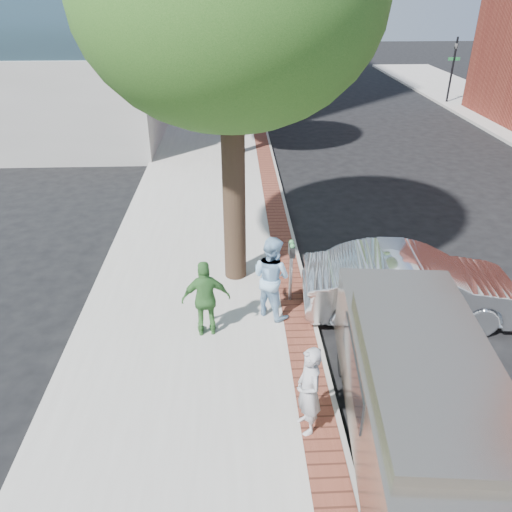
{
  "coord_description": "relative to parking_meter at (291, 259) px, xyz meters",
  "views": [
    {
      "loc": [
        -0.59,
        -8.71,
        6.46
      ],
      "look_at": [
        -0.14,
        0.91,
        1.2
      ],
      "focal_mm": 35.0,
      "sensor_mm": 36.0,
      "label": 1
    }
  ],
  "objects": [
    {
      "name": "office_base",
      "position": [
        -13.62,
        21.26,
        0.79
      ],
      "size": [
        18.2,
        22.2,
        4.0
      ],
      "primitive_type": "cube",
      "color": "gray",
      "rests_on": "ground"
    },
    {
      "name": "curb",
      "position": [
        0.43,
        7.26,
        -1.13
      ],
      "size": [
        0.1,
        60.0,
        0.15
      ],
      "primitive_type": "cube",
      "color": "gray",
      "rests_on": "ground"
    },
    {
      "name": "tree_near",
      "position": [
        -1.22,
        1.16,
        4.97
      ],
      "size": [
        6.0,
        6.0,
        8.51
      ],
      "color": "black",
      "rests_on": "sidewalk"
    },
    {
      "name": "sedan_silver",
      "position": [
        2.55,
        -0.5,
        -0.44
      ],
      "size": [
        4.74,
        1.98,
        1.52
      ],
      "primitive_type": "imported",
      "rotation": [
        0.0,
        0.0,
        1.49
      ],
      "color": "silver",
      "rests_on": "ground"
    },
    {
      "name": "signal_far",
      "position": [
        11.88,
        21.26,
        1.05
      ],
      "size": [
        0.7,
        0.15,
        3.8
      ],
      "color": "black",
      "rests_on": "ground"
    },
    {
      "name": "tree_far",
      "position": [
        -1.12,
        11.26,
        4.09
      ],
      "size": [
        4.8,
        4.8,
        7.14
      ],
      "color": "black",
      "rests_on": "sidewalk"
    },
    {
      "name": "person_officer",
      "position": [
        -0.47,
        -0.51,
        -0.14
      ],
      "size": [
        1.13,
        1.12,
        1.84
      ],
      "primitive_type": "imported",
      "rotation": [
        0.0,
        0.0,
        2.38
      ],
      "color": "#91BDE0",
      "rests_on": "sidewalk"
    },
    {
      "name": "van",
      "position": [
        1.52,
        -3.85,
        -0.15
      ],
      "size": [
        2.48,
        5.4,
        1.93
      ],
      "rotation": [
        0.0,
        0.0,
        -0.1
      ],
      "color": "gray",
      "rests_on": "ground"
    },
    {
      "name": "bg_car",
      "position": [
        0.98,
        20.53,
        -0.41
      ],
      "size": [
        4.81,
        2.29,
        1.59
      ],
      "primitive_type": "imported",
      "rotation": [
        0.0,
        0.0,
        1.66
      ],
      "color": "black",
      "rests_on": "ground"
    },
    {
      "name": "person_gray",
      "position": [
        -0.13,
        -3.74,
        -0.26
      ],
      "size": [
        0.51,
        0.65,
        1.58
      ],
      "primitive_type": "imported",
      "rotation": [
        0.0,
        0.0,
        -1.32
      ],
      "color": "#A0A0A5",
      "rests_on": "sidewalk"
    },
    {
      "name": "person_green",
      "position": [
        -1.82,
        -1.14,
        -0.23
      ],
      "size": [
        1.0,
        0.5,
        1.66
      ],
      "primitive_type": "imported",
      "rotation": [
        0.0,
        0.0,
        3.24
      ],
      "color": "#3F7C38",
      "rests_on": "sidewalk"
    },
    {
      "name": "sidewalk",
      "position": [
        -2.12,
        7.26,
        -1.13
      ],
      "size": [
        5.0,
        60.0,
        0.15
      ],
      "primitive_type": "cube",
      "color": "#9E9991",
      "rests_on": "ground"
    },
    {
      "name": "signal_near",
      "position": [
        0.28,
        21.26,
        1.05
      ],
      "size": [
        0.7,
        0.15,
        3.8
      ],
      "color": "black",
      "rests_on": "ground"
    },
    {
      "name": "brick_strip",
      "position": [
        0.08,
        7.26,
        -1.05
      ],
      "size": [
        0.6,
        60.0,
        0.01
      ],
      "primitive_type": "cube",
      "color": "brown",
      "rests_on": "sidewalk"
    },
    {
      "name": "parking_meter",
      "position": [
        0.0,
        0.0,
        0.0
      ],
      "size": [
        0.12,
        0.32,
        1.47
      ],
      "color": "gray",
      "rests_on": "sidewalk"
    },
    {
      "name": "ground",
      "position": [
        -0.62,
        -0.74,
        -1.21
      ],
      "size": [
        120.0,
        120.0,
        0.0
      ],
      "primitive_type": "plane",
      "color": "black",
      "rests_on": "ground"
    }
  ]
}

